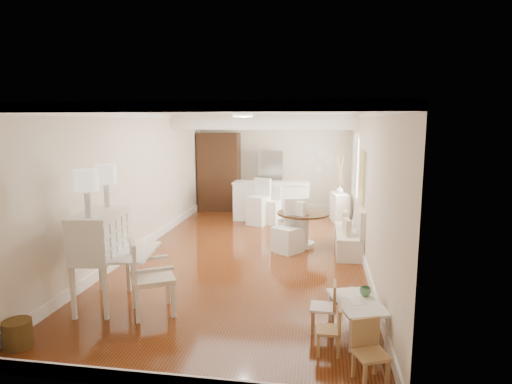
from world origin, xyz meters
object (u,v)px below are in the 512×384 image
(breakfast_counter, at_px, (271,201))
(pantry_cabinet, at_px, (219,172))
(kids_chair_c, at_px, (371,353))
(bar_stool_left, at_px, (259,202))
(wicker_basket, at_px, (18,334))
(gustavian_armchair, at_px, (153,277))
(fridge, at_px, (283,182))
(dining_table, at_px, (303,230))
(slip_chair_near, at_px, (288,227))
(kids_chair_b, at_px, (323,306))
(slip_chair_far, at_px, (293,222))
(kids_chair_a, at_px, (328,329))
(secretary_bureau, at_px, (102,258))
(kids_table, at_px, (357,318))
(bar_stool_right, at_px, (272,205))
(sideboard, at_px, (339,208))

(breakfast_counter, bearing_deg, pantry_cabinet, 147.57)
(kids_chair_c, bearing_deg, bar_stool_left, 85.75)
(wicker_basket, xyz_separation_m, bar_stool_left, (1.89, 6.46, 0.43))
(gustavian_armchair, xyz_separation_m, fridge, (1.13, 6.99, 0.37))
(dining_table, bearing_deg, bar_stool_left, 123.96)
(kids_chair_c, distance_m, fridge, 8.38)
(slip_chair_near, bearing_deg, fridge, 134.30)
(gustavian_armchair, xyz_separation_m, kids_chair_b, (2.32, -0.17, -0.20))
(wicker_basket, distance_m, dining_table, 5.59)
(slip_chair_far, height_order, fridge, fridge)
(dining_table, bearing_deg, kids_chair_a, -83.42)
(breakfast_counter, bearing_deg, bar_stool_left, -113.59)
(kids_chair_a, xyz_separation_m, fridge, (-1.25, 7.68, 0.62))
(secretary_bureau, bearing_deg, bar_stool_left, 66.15)
(dining_table, distance_m, pantry_cabinet, 4.46)
(secretary_bureau, relative_size, kids_table, 1.58)
(gustavian_armchair, height_order, slip_chair_far, slip_chair_far)
(bar_stool_right, relative_size, sideboard, 1.23)
(kids_chair_b, xyz_separation_m, slip_chair_far, (-0.64, 3.67, 0.21))
(secretary_bureau, bearing_deg, slip_chair_far, 45.37)
(kids_chair_b, bearing_deg, bar_stool_right, -164.99)
(wicker_basket, distance_m, bar_stool_right, 6.94)
(wicker_basket, relative_size, slip_chair_far, 0.30)
(pantry_cabinet, xyz_separation_m, fridge, (1.90, -0.03, -0.25))
(secretary_bureau, height_order, bar_stool_right, secretary_bureau)
(secretary_bureau, relative_size, fridge, 0.77)
(bar_stool_left, height_order, sideboard, bar_stool_left)
(secretary_bureau, distance_m, kids_table, 3.60)
(kids_chair_a, xyz_separation_m, slip_chair_far, (-0.70, 4.18, 0.26))
(kids_chair_b, height_order, slip_chair_near, slip_chair_near)
(slip_chair_far, height_order, bar_stool_left, bar_stool_left)
(secretary_bureau, height_order, kids_table, secretary_bureau)
(secretary_bureau, distance_m, kids_chair_a, 3.34)
(secretary_bureau, xyz_separation_m, bar_stool_right, (1.82, 5.29, -0.20))
(kids_chair_a, height_order, kids_chair_b, kids_chair_b)
(bar_stool_left, distance_m, pantry_cabinet, 2.28)
(slip_chair_far, xyz_separation_m, pantry_cabinet, (-2.45, 3.53, 0.61))
(wicker_basket, xyz_separation_m, kids_chair_b, (3.54, 0.95, 0.17))
(wicker_basket, relative_size, kids_chair_c, 0.50)
(secretary_bureau, relative_size, bar_stool_left, 1.17)
(kids_chair_a, bearing_deg, gustavian_armchair, -107.15)
(secretary_bureau, height_order, wicker_basket, secretary_bureau)
(kids_chair_b, relative_size, kids_chair_c, 1.01)
(kids_chair_c, bearing_deg, secretary_bureau, 137.15)
(kids_chair_b, relative_size, slip_chair_near, 0.64)
(bar_stool_left, bearing_deg, wicker_basket, -83.64)
(kids_chair_a, bearing_deg, pantry_cabinet, -158.90)
(kids_chair_a, distance_m, slip_chair_far, 4.25)
(bar_stool_left, relative_size, fridge, 0.66)
(gustavian_armchair, height_order, bar_stool_right, gustavian_armchair)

